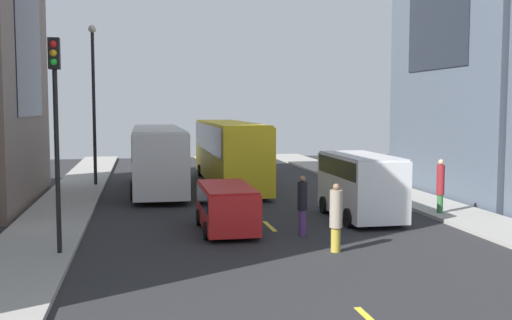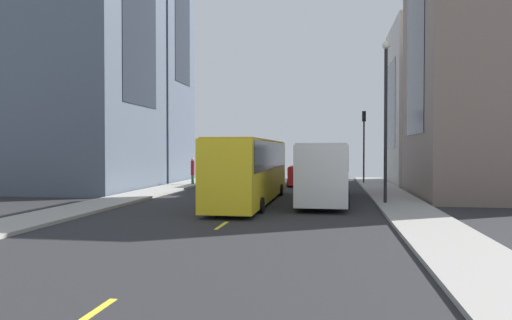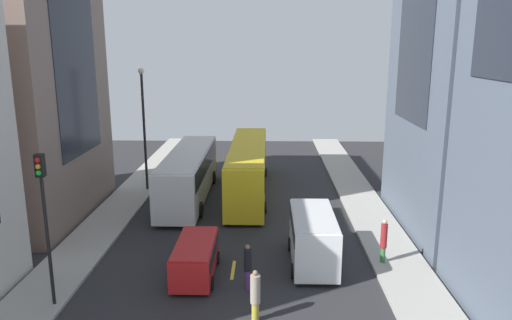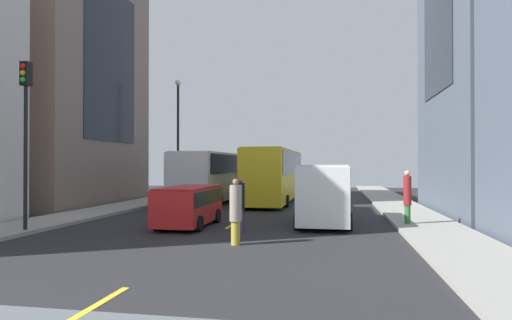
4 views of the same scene
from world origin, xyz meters
name	(u,v)px [view 2 (image 2 of 4)]	position (x,y,z in m)	size (l,w,h in m)	color
ground_plane	(261,199)	(0.00, 0.00, 0.00)	(42.89, 42.89, 0.00)	#28282B
sidewalk_west	(396,200)	(-8.08, 0.00, 0.07)	(2.73, 44.00, 0.15)	#9E9B93
sidewalk_east	(137,196)	(8.08, 0.00, 0.07)	(2.73, 44.00, 0.15)	#9E9B93
lane_stripe_0	(290,179)	(0.00, -21.00, 0.01)	(0.16, 2.00, 0.01)	yellow
lane_stripe_1	(279,186)	(0.00, -10.50, 0.01)	(0.16, 2.00, 0.01)	yellow
lane_stripe_2	(261,199)	(0.00, 0.00, 0.01)	(0.16, 2.00, 0.01)	yellow
lane_stripe_3	(222,225)	(0.00, 10.50, 0.01)	(0.16, 2.00, 0.01)	yellow
lane_stripe_4	(89,316)	(0.00, 21.00, 0.01)	(0.16, 2.00, 0.01)	yellow
building_west_0	(429,104)	(-12.89, -15.57, 7.11)	(6.55, 9.98, 14.22)	beige
building_west_1	(485,56)	(-13.88, -3.09, 8.97)	(8.56, 11.28, 17.93)	#7A665B
building_east_1	(79,4)	(14.44, -4.41, 14.01)	(9.68, 11.16, 28.02)	#4C5666
city_bus_white	(323,167)	(-3.82, 0.54, 2.01)	(2.80, 12.19, 3.35)	silver
streetcar_yellow	(251,166)	(0.23, 2.07, 2.13)	(2.70, 14.27, 3.59)	yellow
delivery_van_white	(232,168)	(3.86, -9.70, 1.51)	(2.25, 5.01, 2.58)	white
car_red_0	(300,174)	(-1.70, -11.11, 0.98)	(1.93, 4.24, 1.66)	red
pedestrian_crossing_mid	(272,171)	(1.17, -14.85, 1.12)	(0.39, 0.39, 2.13)	gold
pedestrian_crossing_near	(193,170)	(7.27, -9.74, 1.32)	(0.32, 0.32, 2.20)	#336B38
pedestrian_walking_far	(273,172)	(0.77, -12.34, 1.12)	(0.34, 0.34, 2.10)	#593372
traffic_light_near_corner	(364,133)	(-7.12, -14.04, 4.50)	(0.32, 0.44, 6.30)	black
streetlamp_near	(386,107)	(-7.22, 2.33, 5.38)	(0.44, 0.44, 8.78)	black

